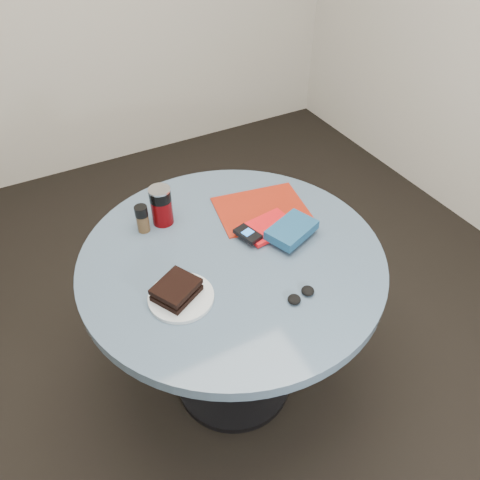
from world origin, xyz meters
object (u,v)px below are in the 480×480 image
red_book (268,227)px  novel (292,230)px  plate (181,297)px  table (232,288)px  headphones (301,295)px  sandwich (176,290)px  mp3_player (248,234)px  soda_can (161,206)px  magazine (261,209)px  pepper_grinder (142,219)px

red_book → novel: size_ratio=1.07×
red_book → plate: bearing=-166.8°
table → headphones: 0.33m
plate → sandwich: bearing=131.6°
plate → headphones: size_ratio=1.96×
red_book → mp3_player: bearing=-179.2°
sandwich → red_book: size_ratio=0.88×
novel → mp3_player: (-0.13, 0.06, -0.01)m
table → plate: (-0.22, -0.10, 0.17)m
sandwich → headphones: (0.32, -0.17, -0.02)m
plate → red_book: size_ratio=1.09×
soda_can → red_book: (0.30, -0.21, -0.06)m
mp3_player → novel: bearing=-24.3°
red_book → headphones: size_ratio=1.80×
table → sandwich: size_ratio=6.31×
red_book → mp3_player: 0.09m
plate → headphones: headphones is taller
headphones → red_book: bearing=76.8°
red_book → magazine: bearing=63.7°
table → soda_can: 0.38m
table → plate: plate is taller
plate → headphones: (0.31, -0.16, 0.00)m
plate → pepper_grinder: (0.01, 0.35, 0.05)m
novel → magazine: bearing=72.0°
plate → soda_can: size_ratio=1.38×
sandwich → magazine: (0.43, 0.25, -0.03)m
soda_can → pepper_grinder: soda_can is taller
magazine → soda_can: bearing=173.1°
red_book → headphones: headphones is taller
table → red_book: bearing=16.3°
magazine → novel: (0.01, -0.19, 0.03)m
table → headphones: bearing=-70.4°
magazine → headphones: size_ratio=3.19×
sandwich → magazine: size_ratio=0.50×
soda_can → headphones: soda_can is taller
magazine → red_book: size_ratio=1.78×
table → sandwich: bearing=-159.0°
red_book → novel: novel is taller
headphones → mp3_player: bearing=92.8°
plate → red_book: red_book is taller
pepper_grinder → soda_can: bearing=8.4°
sandwich → magazine: sandwich is taller
table → mp3_player: mp3_player is taller
sandwich → novel: 0.45m
soda_can → magazine: soda_can is taller
soda_can → pepper_grinder: 0.08m
soda_can → mp3_player: size_ratio=1.38×
novel → mp3_player: 0.15m
table → soda_can: bearing=117.1°
pepper_grinder → novel: (0.42, -0.28, -0.01)m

